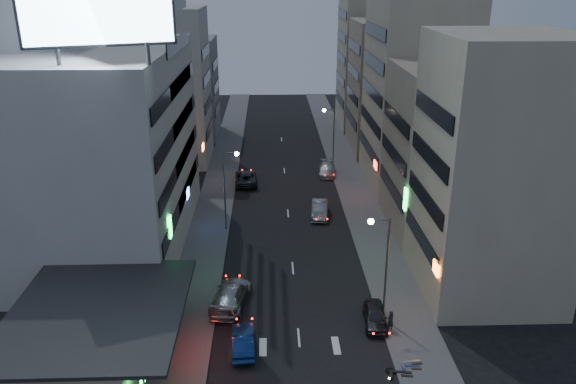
{
  "coord_description": "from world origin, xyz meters",
  "views": [
    {
      "loc": [
        -1.88,
        -28.88,
        23.64
      ],
      "look_at": [
        -0.31,
        17.13,
        5.86
      ],
      "focal_mm": 35.0,
      "sensor_mm": 36.0,
      "label": 1
    }
  ],
  "objects_px": {
    "scooter_blue": "(421,358)",
    "scooter_silver_b": "(420,352)",
    "parked_car_right_mid": "(320,210)",
    "scooter_silver_a": "(417,381)",
    "parked_car_right_near": "(375,316)",
    "parked_car_left": "(246,178)",
    "road_car_silver": "(231,295)",
    "person": "(390,321)",
    "parked_car_right_far": "(327,169)",
    "scooter_black_b": "(413,364)",
    "road_car_blue": "(243,341)"
  },
  "relations": [
    {
      "from": "road_car_silver",
      "to": "scooter_silver_b",
      "type": "relative_size",
      "value": 2.99
    },
    {
      "from": "scooter_black_b",
      "to": "scooter_silver_a",
      "type": "bearing_deg",
      "value": -174.39
    },
    {
      "from": "road_car_blue",
      "to": "scooter_silver_a",
      "type": "xyz_separation_m",
      "value": [
        10.73,
        -4.37,
        0.05
      ]
    },
    {
      "from": "parked_car_right_far",
      "to": "scooter_blue",
      "type": "bearing_deg",
      "value": -81.81
    },
    {
      "from": "parked_car_right_far",
      "to": "road_car_silver",
      "type": "bearing_deg",
      "value": -104.46
    },
    {
      "from": "parked_car_right_near",
      "to": "parked_car_right_far",
      "type": "height_order",
      "value": "parked_car_right_far"
    },
    {
      "from": "scooter_blue",
      "to": "scooter_silver_b",
      "type": "distance_m",
      "value": 0.61
    },
    {
      "from": "parked_car_left",
      "to": "scooter_black_b",
      "type": "distance_m",
      "value": 37.25
    },
    {
      "from": "parked_car_right_mid",
      "to": "scooter_silver_a",
      "type": "height_order",
      "value": "parked_car_right_mid"
    },
    {
      "from": "person",
      "to": "scooter_blue",
      "type": "height_order",
      "value": "person"
    },
    {
      "from": "person",
      "to": "scooter_silver_a",
      "type": "bearing_deg",
      "value": 64.58
    },
    {
      "from": "parked_car_right_mid",
      "to": "scooter_black_b",
      "type": "distance_m",
      "value": 25.41
    },
    {
      "from": "person",
      "to": "parked_car_right_far",
      "type": "bearing_deg",
      "value": -117.35
    },
    {
      "from": "parked_car_right_far",
      "to": "person",
      "type": "bearing_deg",
      "value": -83.42
    },
    {
      "from": "scooter_blue",
      "to": "parked_car_left",
      "type": "bearing_deg",
      "value": 25.16
    },
    {
      "from": "parked_car_right_near",
      "to": "parked_car_left",
      "type": "distance_m",
      "value": 31.61
    },
    {
      "from": "parked_car_right_near",
      "to": "parked_car_right_mid",
      "type": "xyz_separation_m",
      "value": [
        -2.32,
        19.65,
        0.09
      ]
    },
    {
      "from": "parked_car_right_mid",
      "to": "road_car_silver",
      "type": "distance_m",
      "value": 18.67
    },
    {
      "from": "parked_car_left",
      "to": "scooter_blue",
      "type": "relative_size",
      "value": 3.04
    },
    {
      "from": "parked_car_right_near",
      "to": "scooter_silver_a",
      "type": "xyz_separation_m",
      "value": [
        1.31,
        -7.06,
        0.06
      ]
    },
    {
      "from": "parked_car_right_near",
      "to": "road_car_silver",
      "type": "distance_m",
      "value": 11.0
    },
    {
      "from": "scooter_black_b",
      "to": "road_car_silver",
      "type": "bearing_deg",
      "value": 63.97
    },
    {
      "from": "road_car_blue",
      "to": "road_car_silver",
      "type": "distance_m",
      "value": 5.73
    },
    {
      "from": "person",
      "to": "road_car_blue",
      "type": "bearing_deg",
      "value": -19.56
    },
    {
      "from": "parked_car_left",
      "to": "person",
      "type": "bearing_deg",
      "value": 107.42
    },
    {
      "from": "parked_car_left",
      "to": "parked_car_right_far",
      "type": "xyz_separation_m",
      "value": [
        10.21,
        2.98,
        -0.07
      ]
    },
    {
      "from": "parked_car_left",
      "to": "scooter_black_b",
      "type": "xyz_separation_m",
      "value": [
        11.8,
        -35.34,
        -0.02
      ]
    },
    {
      "from": "road_car_blue",
      "to": "scooter_black_b",
      "type": "height_order",
      "value": "scooter_black_b"
    },
    {
      "from": "parked_car_right_near",
      "to": "parked_car_left",
      "type": "bearing_deg",
      "value": 113.43
    },
    {
      "from": "parked_car_right_near",
      "to": "parked_car_right_mid",
      "type": "height_order",
      "value": "parked_car_right_mid"
    },
    {
      "from": "scooter_silver_a",
      "to": "parked_car_left",
      "type": "bearing_deg",
      "value": -4.98
    },
    {
      "from": "road_car_blue",
      "to": "person",
      "type": "distance_m",
      "value": 10.47
    },
    {
      "from": "parked_car_right_mid",
      "to": "scooter_black_b",
      "type": "bearing_deg",
      "value": -75.3
    },
    {
      "from": "parked_car_right_near",
      "to": "person",
      "type": "relative_size",
      "value": 2.55
    },
    {
      "from": "scooter_black_b",
      "to": "road_car_blue",
      "type": "bearing_deg",
      "value": 84.48
    },
    {
      "from": "parked_car_right_mid",
      "to": "parked_car_right_near",
      "type": "bearing_deg",
      "value": -76.99
    },
    {
      "from": "road_car_blue",
      "to": "scooter_silver_b",
      "type": "xyz_separation_m",
      "value": [
        11.59,
        -1.58,
        0.04
      ]
    },
    {
      "from": "road_car_blue",
      "to": "parked_car_right_near",
      "type": "bearing_deg",
      "value": -167.57
    },
    {
      "from": "parked_car_right_far",
      "to": "scooter_silver_b",
      "type": "bearing_deg",
      "value": -81.64
    },
    {
      "from": "parked_car_right_mid",
      "to": "parked_car_left",
      "type": "xyz_separation_m",
      "value": [
        -8.08,
        10.2,
        0.01
      ]
    },
    {
      "from": "parked_car_right_near",
      "to": "scooter_black_b",
      "type": "bearing_deg",
      "value": -71.44
    },
    {
      "from": "parked_car_right_mid",
      "to": "road_car_blue",
      "type": "relative_size",
      "value": 1.12
    },
    {
      "from": "scooter_silver_a",
      "to": "parked_car_right_near",
      "type": "bearing_deg",
      "value": -12.08
    },
    {
      "from": "parked_car_left",
      "to": "road_car_blue",
      "type": "bearing_deg",
      "value": 88.98
    },
    {
      "from": "parked_car_left",
      "to": "person",
      "type": "height_order",
      "value": "person"
    },
    {
      "from": "parked_car_right_far",
      "to": "parked_car_right_mid",
      "type": "bearing_deg",
      "value": -94.46
    },
    {
      "from": "person",
      "to": "scooter_blue",
      "type": "relative_size",
      "value": 0.85
    },
    {
      "from": "person",
      "to": "scooter_black_b",
      "type": "relative_size",
      "value": 0.75
    },
    {
      "from": "scooter_silver_a",
      "to": "scooter_blue",
      "type": "height_order",
      "value": "scooter_silver_a"
    },
    {
      "from": "parked_car_right_near",
      "to": "scooter_blue",
      "type": "bearing_deg",
      "value": -62.53
    }
  ]
}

